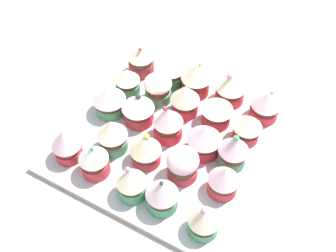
% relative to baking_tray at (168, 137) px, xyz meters
% --- Properties ---
extents(ground_plane, '(1.80, 1.80, 0.03)m').
position_rel_baking_tray_xyz_m(ground_plane, '(0.00, 0.00, -0.02)').
color(ground_plane, '#B2A899').
extents(baking_tray, '(0.39, 0.39, 0.01)m').
position_rel_baking_tray_xyz_m(baking_tray, '(0.00, 0.00, 0.00)').
color(baking_tray, silver).
rests_on(baking_tray, ground_plane).
extents(cupcake_0, '(0.06, 0.06, 0.07)m').
position_rel_baking_tray_xyz_m(cupcake_0, '(-0.15, -0.14, 0.04)').
color(cupcake_0, '#D1333D').
rests_on(cupcake_0, baking_tray).
extents(cupcake_1, '(0.06, 0.06, 0.08)m').
position_rel_baking_tray_xyz_m(cupcake_1, '(-0.07, -0.15, 0.04)').
color(cupcake_1, '#D1333D').
rests_on(cupcake_1, baking_tray).
extents(cupcake_2, '(0.06, 0.06, 0.09)m').
position_rel_baking_tray_xyz_m(cupcake_2, '(0.01, -0.13, 0.05)').
color(cupcake_2, '#D1333D').
rests_on(cupcake_2, baking_tray).
extents(cupcake_3, '(0.06, 0.06, 0.07)m').
position_rel_baking_tray_xyz_m(cupcake_3, '(0.06, -0.13, 0.04)').
color(cupcake_3, '#4C9E6B').
rests_on(cupcake_3, baking_tray).
extents(cupcake_4, '(0.06, 0.06, 0.07)m').
position_rel_baking_tray_xyz_m(cupcake_4, '(0.14, -0.13, 0.04)').
color(cupcake_4, '#D1333D').
rests_on(cupcake_4, baking_tray).
extents(cupcake_5, '(0.06, 0.06, 0.06)m').
position_rel_baking_tray_xyz_m(cupcake_5, '(-0.14, -0.07, 0.04)').
color(cupcake_5, '#D1333D').
rests_on(cupcake_5, baking_tray).
extents(cupcake_6, '(0.06, 0.06, 0.07)m').
position_rel_baking_tray_xyz_m(cupcake_6, '(-0.07, -0.08, 0.04)').
color(cupcake_6, '#D1333D').
rests_on(cupcake_6, baking_tray).
extents(cupcake_7, '(0.06, 0.06, 0.08)m').
position_rel_baking_tray_xyz_m(cupcake_7, '(-0.00, -0.07, 0.05)').
color(cupcake_7, '#D1333D').
rests_on(cupcake_7, baking_tray).
extents(cupcake_8, '(0.06, 0.06, 0.06)m').
position_rel_baking_tray_xyz_m(cupcake_8, '(0.07, -0.08, 0.04)').
color(cupcake_8, '#4C9E6B').
rests_on(cupcake_8, baking_tray).
extents(cupcake_9, '(0.05, 0.05, 0.06)m').
position_rel_baking_tray_xyz_m(cupcake_9, '(0.13, -0.07, 0.04)').
color(cupcake_9, '#4C9E6B').
rests_on(cupcake_9, baking_tray).
extents(cupcake_10, '(0.06, 0.06, 0.08)m').
position_rel_baking_tray_xyz_m(cupcake_10, '(-0.14, -0.00, 0.05)').
color(cupcake_10, '#4C9E6B').
rests_on(cupcake_10, baking_tray).
extents(cupcake_11, '(0.07, 0.07, 0.07)m').
position_rel_baking_tray_xyz_m(cupcake_11, '(-0.08, 0.00, 0.04)').
color(cupcake_11, '#D1333D').
rests_on(cupcake_11, baking_tray).
extents(cupcake_12, '(0.06, 0.06, 0.08)m').
position_rel_baking_tray_xyz_m(cupcake_12, '(0.00, 0.00, 0.05)').
color(cupcake_12, '#D1333D').
rests_on(cupcake_12, baking_tray).
extents(cupcake_13, '(0.07, 0.07, 0.07)m').
position_rel_baking_tray_xyz_m(cupcake_13, '(0.07, -0.01, 0.04)').
color(cupcake_13, '#D1333D').
rests_on(cupcake_13, baking_tray).
extents(cupcake_14, '(0.07, 0.07, 0.07)m').
position_rel_baking_tray_xyz_m(cupcake_14, '(0.14, -0.00, 0.04)').
color(cupcake_14, '#4C9E6B').
rests_on(cupcake_14, baking_tray).
extents(cupcake_15, '(0.06, 0.06, 0.07)m').
position_rel_baking_tray_xyz_m(cupcake_15, '(-0.14, 0.06, 0.04)').
color(cupcake_15, '#D1333D').
rests_on(cupcake_15, baking_tray).
extents(cupcake_16, '(0.06, 0.06, 0.07)m').
position_rel_baking_tray_xyz_m(cupcake_16, '(-0.07, 0.07, 0.04)').
color(cupcake_16, '#D1333D').
rests_on(cupcake_16, baking_tray).
extents(cupcake_17, '(0.06, 0.06, 0.08)m').
position_rel_baking_tray_xyz_m(cupcake_17, '(0.01, 0.07, 0.04)').
color(cupcake_17, '#D1333D').
rests_on(cupcake_17, baking_tray).
extents(cupcake_18, '(0.06, 0.06, 0.08)m').
position_rel_baking_tray_xyz_m(cupcake_18, '(0.08, 0.08, 0.05)').
color(cupcake_18, '#4C9E6B').
rests_on(cupcake_18, baking_tray).
extents(cupcake_19, '(0.05, 0.05, 0.07)m').
position_rel_baking_tray_xyz_m(cupcake_19, '(-0.15, 0.15, 0.04)').
color(cupcake_19, '#4C9E6B').
rests_on(cupcake_19, baking_tray).
extents(cupcake_20, '(0.06, 0.06, 0.08)m').
position_rel_baking_tray_xyz_m(cupcake_20, '(-0.07, 0.14, 0.04)').
color(cupcake_20, '#4C9E6B').
rests_on(cupcake_20, baking_tray).
extents(cupcake_21, '(0.05, 0.05, 0.07)m').
position_rel_baking_tray_xyz_m(cupcake_21, '(-0.01, 0.14, 0.04)').
color(cupcake_21, '#4C9E6B').
rests_on(cupcake_21, baking_tray).
extents(cupcake_22, '(0.05, 0.05, 0.08)m').
position_rel_baking_tray_xyz_m(cupcake_22, '(0.08, 0.14, 0.04)').
color(cupcake_22, '#D1333D').
rests_on(cupcake_22, baking_tray).
extents(cupcake_23, '(0.06, 0.06, 0.08)m').
position_rel_baking_tray_xyz_m(cupcake_23, '(0.14, 0.13, 0.05)').
color(cupcake_23, '#D1333D').
rests_on(cupcake_23, baking_tray).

